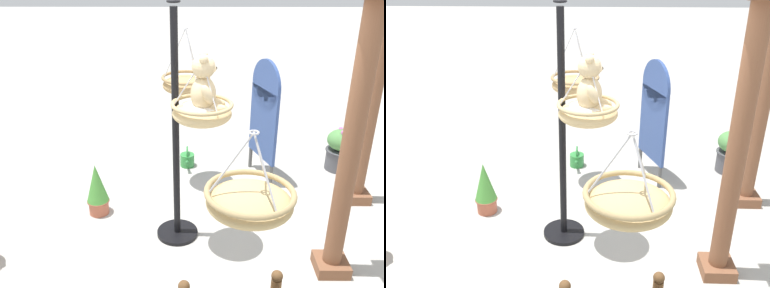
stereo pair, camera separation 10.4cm
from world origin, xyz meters
TOP-DOWN VIEW (x-y plane):
  - ground_plane at (0.00, 0.00)m, footprint 40.00×40.00m
  - display_pole_central at (-0.19, -0.10)m, footprint 0.44×0.44m
  - hanging_basket_with_teddy at (-0.04, 0.15)m, footprint 0.57×0.57m
  - teddy_bear at (-0.04, 0.18)m, footprint 0.37×0.33m
  - hanging_basket_left_high at (-1.34, -0.02)m, footprint 0.59×0.59m
  - hanging_basket_right_low at (1.46, 0.41)m, footprint 0.54×0.54m
  - greenhouse_pillar_left at (0.37, 1.40)m, footprint 0.32×0.32m
  - greenhouse_pillar_right at (-0.90, 2.07)m, footprint 0.33×0.33m
  - potted_plant_tall_leafy at (-0.59, -1.03)m, footprint 0.26×0.26m
  - potted_plant_small_succulent at (-1.71, 2.10)m, footprint 0.40×0.40m
  - display_sign_board at (-1.49, 0.97)m, footprint 0.63×0.26m
  - watering_can at (-1.78, -0.02)m, footprint 0.35×0.20m

SIDE VIEW (x-z plane):
  - ground_plane at x=0.00m, z-range 0.00..0.00m
  - watering_can at x=-1.78m, z-range -0.05..0.25m
  - potted_plant_small_succulent at x=-1.71m, z-range -0.01..0.62m
  - potted_plant_tall_leafy at x=-0.59m, z-range 0.00..0.63m
  - display_pole_central at x=-0.19m, z-range -0.46..1.97m
  - display_sign_board at x=-1.49m, z-range 0.15..1.76m
  - greenhouse_pillar_left at x=0.37m, z-range -0.05..2.56m
  - hanging_basket_left_high at x=-1.34m, z-range 0.95..1.74m
  - greenhouse_pillar_right at x=-0.90m, z-range -0.05..2.79m
  - hanging_basket_right_low at x=1.46m, z-range 1.21..1.74m
  - hanging_basket_with_teddy at x=-0.04m, z-range 1.18..1.77m
  - teddy_bear at x=-0.04m, z-range 1.44..1.98m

